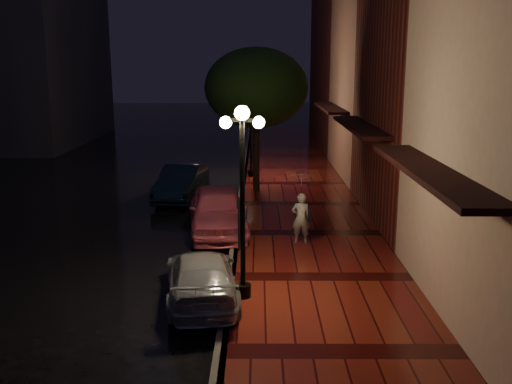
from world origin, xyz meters
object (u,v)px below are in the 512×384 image
(street_tree, at_px, (257,90))
(pink_car, at_px, (218,210))
(silver_car, at_px, (202,277))
(woman_with_umbrella, at_px, (301,197))
(streetlamp_far, at_px, (251,124))
(navy_car, at_px, (182,182))
(streetlamp_near, at_px, (243,191))
(parking_meter, at_px, (239,220))

(street_tree, height_order, pink_car, street_tree)
(silver_car, bearing_deg, woman_with_umbrella, -131.49)
(streetlamp_far, bearing_deg, silver_car, -93.92)
(navy_car, height_order, silver_car, navy_car)
(streetlamp_near, bearing_deg, parking_meter, 93.43)
(navy_car, xyz_separation_m, woman_with_umbrella, (4.30, -6.12, 0.86))
(street_tree, relative_size, navy_car, 1.41)
(navy_car, distance_m, parking_meter, 7.19)
(streetlamp_far, relative_size, parking_meter, 2.97)
(navy_car, relative_size, woman_with_umbrella, 1.96)
(streetlamp_far, xyz_separation_m, street_tree, (0.26, -3.01, 1.64))
(streetlamp_far, distance_m, street_tree, 3.44)
(streetlamp_near, height_order, silver_car, streetlamp_near)
(streetlamp_far, relative_size, navy_car, 1.04)
(streetlamp_near, xyz_separation_m, parking_meter, (-0.20, 3.34, -1.57))
(streetlamp_near, relative_size, silver_car, 1.11)
(pink_car, bearing_deg, woman_with_umbrella, -36.68)
(street_tree, relative_size, woman_with_umbrella, 2.75)
(pink_car, bearing_deg, silver_car, -96.50)
(streetlamp_far, height_order, street_tree, street_tree)
(navy_car, height_order, woman_with_umbrella, woman_with_umbrella)
(streetlamp_far, xyz_separation_m, parking_meter, (-0.20, -10.66, -1.57))
(streetlamp_far, bearing_deg, woman_with_umbrella, -81.02)
(streetlamp_far, bearing_deg, pink_car, -96.32)
(street_tree, xyz_separation_m, navy_car, (-2.97, -0.92, -3.57))
(parking_meter, bearing_deg, navy_car, 97.43)
(streetlamp_far, height_order, pink_car, streetlamp_far)
(streetlamp_near, bearing_deg, streetlamp_far, 90.00)
(silver_car, bearing_deg, parking_meter, -110.99)
(streetlamp_far, relative_size, street_tree, 0.74)
(streetlamp_near, bearing_deg, woman_with_umbrella, 68.11)
(street_tree, distance_m, woman_with_umbrella, 7.66)
(street_tree, bearing_deg, streetlamp_far, 94.91)
(pink_car, xyz_separation_m, navy_car, (-1.76, 4.64, -0.07))
(pink_car, relative_size, navy_car, 1.07)
(woman_with_umbrella, distance_m, parking_meter, 1.96)
(streetlamp_near, relative_size, pink_car, 0.98)
(streetlamp_near, distance_m, parking_meter, 3.70)
(silver_car, distance_m, woman_with_umbrella, 4.67)
(navy_car, xyz_separation_m, silver_car, (1.76, -9.92, -0.12))
(street_tree, relative_size, silver_car, 1.50)
(streetlamp_far, distance_m, pink_car, 8.82)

